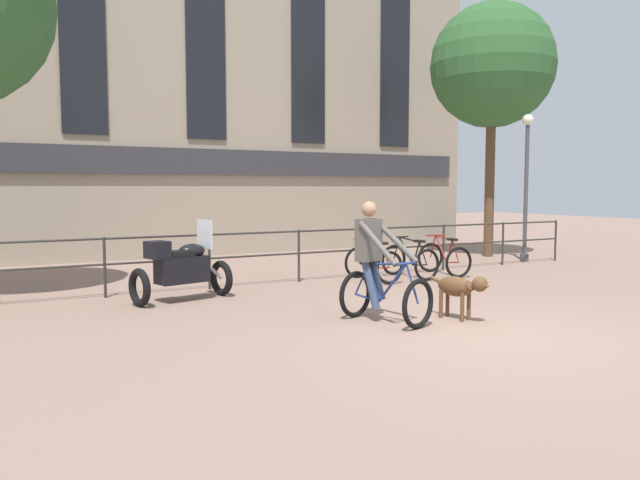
{
  "coord_description": "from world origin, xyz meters",
  "views": [
    {
      "loc": [
        -5.71,
        -5.87,
        1.89
      ],
      "look_at": [
        -0.82,
        2.86,
        1.05
      ],
      "focal_mm": 35.0,
      "sensor_mm": 36.0,
      "label": 1
    }
  ],
  "objects_px": {
    "parked_bicycle_mid_left": "(410,261)",
    "parked_bicycle_mid_right": "(444,259)",
    "parked_bicycle_near_lamp": "(373,264)",
    "cyclist_with_bike": "(378,268)",
    "dog": "(460,287)",
    "parked_motorcycle": "(181,268)",
    "street_lamp": "(526,179)"
  },
  "relations": [
    {
      "from": "dog",
      "to": "parked_motorcycle",
      "type": "bearing_deg",
      "value": 118.69
    },
    {
      "from": "parked_bicycle_mid_left",
      "to": "dog",
      "type": "bearing_deg",
      "value": 58.73
    },
    {
      "from": "parked_bicycle_mid_left",
      "to": "street_lamp",
      "type": "xyz_separation_m",
      "value": [
        4.38,
        0.92,
        1.76
      ]
    },
    {
      "from": "parked_bicycle_near_lamp",
      "to": "parked_bicycle_mid_left",
      "type": "distance_m",
      "value": 0.93
    },
    {
      "from": "parked_bicycle_near_lamp",
      "to": "parked_bicycle_mid_left",
      "type": "bearing_deg",
      "value": 176.3
    },
    {
      "from": "cyclist_with_bike",
      "to": "street_lamp",
      "type": "relative_size",
      "value": 0.45
    },
    {
      "from": "cyclist_with_bike",
      "to": "street_lamp",
      "type": "xyz_separation_m",
      "value": [
        7.41,
        4.13,
        1.36
      ]
    },
    {
      "from": "parked_motorcycle",
      "to": "parked_bicycle_near_lamp",
      "type": "height_order",
      "value": "parked_motorcycle"
    },
    {
      "from": "parked_bicycle_mid_right",
      "to": "street_lamp",
      "type": "xyz_separation_m",
      "value": [
        3.45,
        0.92,
        1.76
      ]
    },
    {
      "from": "parked_bicycle_mid_left",
      "to": "street_lamp",
      "type": "distance_m",
      "value": 4.81
    },
    {
      "from": "parked_bicycle_near_lamp",
      "to": "street_lamp",
      "type": "bearing_deg",
      "value": -173.83
    },
    {
      "from": "parked_bicycle_mid_left",
      "to": "parked_bicycle_near_lamp",
      "type": "bearing_deg",
      "value": -3.61
    },
    {
      "from": "parked_motorcycle",
      "to": "parked_bicycle_near_lamp",
      "type": "xyz_separation_m",
      "value": [
        4.05,
        0.29,
        -0.2
      ]
    },
    {
      "from": "parked_bicycle_near_lamp",
      "to": "parked_motorcycle",
      "type": "bearing_deg",
      "value": 0.45
    },
    {
      "from": "parked_motorcycle",
      "to": "parked_bicycle_near_lamp",
      "type": "bearing_deg",
      "value": -99.34
    },
    {
      "from": "cyclist_with_bike",
      "to": "parked_motorcycle",
      "type": "xyz_separation_m",
      "value": [
        -1.95,
        2.92,
        -0.2
      ]
    },
    {
      "from": "parked_bicycle_mid_left",
      "to": "parked_bicycle_mid_right",
      "type": "distance_m",
      "value": 0.93
    },
    {
      "from": "parked_bicycle_mid_left",
      "to": "parked_bicycle_mid_right",
      "type": "relative_size",
      "value": 0.98
    },
    {
      "from": "parked_motorcycle",
      "to": "dog",
      "type": "bearing_deg",
      "value": -151.81
    },
    {
      "from": "cyclist_with_bike",
      "to": "parked_bicycle_near_lamp",
      "type": "height_order",
      "value": "cyclist_with_bike"
    },
    {
      "from": "parked_motorcycle",
      "to": "parked_bicycle_mid_left",
      "type": "height_order",
      "value": "parked_motorcycle"
    },
    {
      "from": "street_lamp",
      "to": "dog",
      "type": "bearing_deg",
      "value": -143.79
    },
    {
      "from": "parked_bicycle_near_lamp",
      "to": "parked_bicycle_mid_right",
      "type": "distance_m",
      "value": 1.86
    },
    {
      "from": "parked_bicycle_near_lamp",
      "to": "parked_bicycle_mid_right",
      "type": "relative_size",
      "value": 0.98
    },
    {
      "from": "dog",
      "to": "parked_bicycle_mid_right",
      "type": "relative_size",
      "value": 0.86
    },
    {
      "from": "parked_bicycle_near_lamp",
      "to": "dog",
      "type": "bearing_deg",
      "value": 71.01
    },
    {
      "from": "cyclist_with_bike",
      "to": "parked_bicycle_near_lamp",
      "type": "bearing_deg",
      "value": 39.86
    },
    {
      "from": "dog",
      "to": "parked_bicycle_mid_right",
      "type": "xyz_separation_m",
      "value": [
        2.87,
        3.7,
        -0.11
      ]
    },
    {
      "from": "parked_motorcycle",
      "to": "parked_bicycle_mid_left",
      "type": "relative_size",
      "value": 1.53
    },
    {
      "from": "parked_bicycle_near_lamp",
      "to": "parked_bicycle_mid_left",
      "type": "height_order",
      "value": "same"
    },
    {
      "from": "cyclist_with_bike",
      "to": "parked_bicycle_mid_left",
      "type": "bearing_deg",
      "value": 29.71
    },
    {
      "from": "dog",
      "to": "parked_bicycle_mid_right",
      "type": "distance_m",
      "value": 4.69
    }
  ]
}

